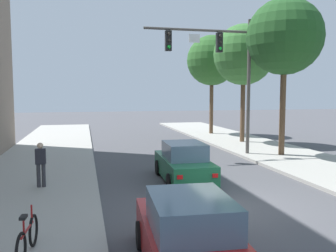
{
  "coord_description": "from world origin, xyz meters",
  "views": [
    {
      "loc": [
        -4.45,
        -10.26,
        3.57
      ],
      "look_at": [
        -0.54,
        6.42,
        2.0
      ],
      "focal_mm": 38.26,
      "sensor_mm": 36.0,
      "label": 1
    }
  ],
  "objects_px": {
    "traffic_signal_mast": "(221,61)",
    "street_tree_farthest": "(212,61)",
    "car_lead_green": "(184,164)",
    "street_tree_second": "(285,37)",
    "car_following_red": "(189,239)",
    "street_tree_third": "(244,55)",
    "pedestrian_sidewalk_left_walker": "(41,162)",
    "bicycle_leaning": "(27,239)"
  },
  "relations": [
    {
      "from": "pedestrian_sidewalk_left_walker",
      "to": "car_lead_green",
      "type": "bearing_deg",
      "value": 2.23
    },
    {
      "from": "bicycle_leaning",
      "to": "street_tree_second",
      "type": "distance_m",
      "value": 16.8
    },
    {
      "from": "street_tree_second",
      "to": "street_tree_farthest",
      "type": "height_order",
      "value": "street_tree_second"
    },
    {
      "from": "car_lead_green",
      "to": "street_tree_third",
      "type": "distance_m",
      "value": 13.08
    },
    {
      "from": "car_following_red",
      "to": "bicycle_leaning",
      "type": "xyz_separation_m",
      "value": [
        -3.17,
        1.21,
        -0.18
      ]
    },
    {
      "from": "pedestrian_sidewalk_left_walker",
      "to": "street_tree_third",
      "type": "relative_size",
      "value": 0.2
    },
    {
      "from": "street_tree_farthest",
      "to": "car_following_red",
      "type": "bearing_deg",
      "value": -111.1
    },
    {
      "from": "car_following_red",
      "to": "street_tree_second",
      "type": "height_order",
      "value": "street_tree_second"
    },
    {
      "from": "car_following_red",
      "to": "street_tree_third",
      "type": "relative_size",
      "value": 0.53
    },
    {
      "from": "car_following_red",
      "to": "street_tree_third",
      "type": "xyz_separation_m",
      "value": [
        8.95,
        16.85,
        5.5
      ]
    },
    {
      "from": "street_tree_farthest",
      "to": "bicycle_leaning",
      "type": "bearing_deg",
      "value": -119.17
    },
    {
      "from": "car_lead_green",
      "to": "street_tree_farthest",
      "type": "bearing_deg",
      "value": 66.06
    },
    {
      "from": "pedestrian_sidewalk_left_walker",
      "to": "street_tree_farthest",
      "type": "xyz_separation_m",
      "value": [
        12.14,
        15.25,
        5.24
      ]
    },
    {
      "from": "car_lead_green",
      "to": "street_tree_third",
      "type": "height_order",
      "value": "street_tree_third"
    },
    {
      "from": "car_following_red",
      "to": "street_tree_farthest",
      "type": "relative_size",
      "value": 0.52
    },
    {
      "from": "street_tree_second",
      "to": "street_tree_farthest",
      "type": "bearing_deg",
      "value": 90.87
    },
    {
      "from": "street_tree_third",
      "to": "street_tree_second",
      "type": "bearing_deg",
      "value": -91.81
    },
    {
      "from": "car_following_red",
      "to": "bicycle_leaning",
      "type": "bearing_deg",
      "value": 159.07
    },
    {
      "from": "traffic_signal_mast",
      "to": "street_tree_second",
      "type": "relative_size",
      "value": 0.87
    },
    {
      "from": "traffic_signal_mast",
      "to": "car_following_red",
      "type": "distance_m",
      "value": 14.08
    },
    {
      "from": "car_lead_green",
      "to": "bicycle_leaning",
      "type": "height_order",
      "value": "car_lead_green"
    },
    {
      "from": "car_following_red",
      "to": "bicycle_leaning",
      "type": "relative_size",
      "value": 2.44
    },
    {
      "from": "car_lead_green",
      "to": "bicycle_leaning",
      "type": "distance_m",
      "value": 7.92
    },
    {
      "from": "bicycle_leaning",
      "to": "street_tree_second",
      "type": "xyz_separation_m",
      "value": [
        11.94,
        10.14,
        6.08
      ]
    },
    {
      "from": "street_tree_second",
      "to": "street_tree_farthest",
      "type": "xyz_separation_m",
      "value": [
        -0.17,
        10.95,
        -0.32
      ]
    },
    {
      "from": "street_tree_second",
      "to": "street_tree_third",
      "type": "height_order",
      "value": "street_tree_second"
    },
    {
      "from": "car_lead_green",
      "to": "car_following_red",
      "type": "xyz_separation_m",
      "value": [
        -1.93,
        -7.27,
        0.0
      ]
    },
    {
      "from": "bicycle_leaning",
      "to": "street_tree_third",
      "type": "xyz_separation_m",
      "value": [
        12.11,
        15.64,
        5.68
      ]
    },
    {
      "from": "traffic_signal_mast",
      "to": "pedestrian_sidewalk_left_walker",
      "type": "bearing_deg",
      "value": -150.3
    },
    {
      "from": "car_following_red",
      "to": "pedestrian_sidewalk_left_walker",
      "type": "xyz_separation_m",
      "value": [
        -3.54,
        7.06,
        0.34
      ]
    },
    {
      "from": "car_following_red",
      "to": "street_tree_farthest",
      "type": "bearing_deg",
      "value": 68.9
    },
    {
      "from": "car_lead_green",
      "to": "street_tree_third",
      "type": "relative_size",
      "value": 0.52
    },
    {
      "from": "street_tree_second",
      "to": "street_tree_third",
      "type": "distance_m",
      "value": 5.52
    },
    {
      "from": "car_following_red",
      "to": "street_tree_second",
      "type": "xyz_separation_m",
      "value": [
        8.77,
        11.35,
        5.9
      ]
    },
    {
      "from": "street_tree_farthest",
      "to": "street_tree_second",
      "type": "bearing_deg",
      "value": -89.13
    },
    {
      "from": "street_tree_second",
      "to": "car_following_red",
      "type": "bearing_deg",
      "value": -127.7
    },
    {
      "from": "street_tree_second",
      "to": "car_lead_green",
      "type": "bearing_deg",
      "value": -149.19
    },
    {
      "from": "street_tree_farthest",
      "to": "traffic_signal_mast",
      "type": "bearing_deg",
      "value": -107.48
    },
    {
      "from": "pedestrian_sidewalk_left_walker",
      "to": "street_tree_farthest",
      "type": "distance_m",
      "value": 20.18
    },
    {
      "from": "traffic_signal_mast",
      "to": "street_tree_farthest",
      "type": "relative_size",
      "value": 0.91
    },
    {
      "from": "traffic_signal_mast",
      "to": "car_following_red",
      "type": "relative_size",
      "value": 1.74
    },
    {
      "from": "car_lead_green",
      "to": "street_tree_second",
      "type": "bearing_deg",
      "value": 30.81
    }
  ]
}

